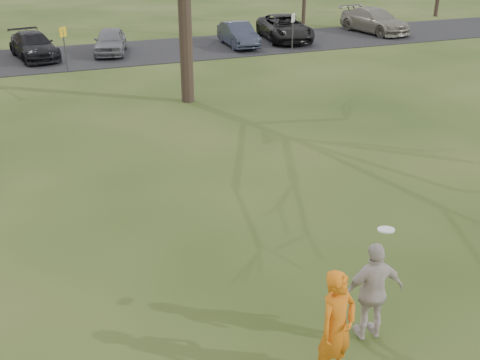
# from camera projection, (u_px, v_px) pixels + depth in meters

# --- Properties ---
(ground) EXTENTS (120.00, 120.00, 0.00)m
(ground) POSITION_uv_depth(u_px,v_px,m) (326.00, 354.00, 9.49)
(ground) COLOR #1E380F
(ground) RESTS_ON ground
(parking_strip) EXTENTS (62.00, 6.50, 0.04)m
(parking_strip) POSITION_uv_depth(u_px,v_px,m) (100.00, 55.00, 30.73)
(parking_strip) COLOR black
(parking_strip) RESTS_ON ground
(player_defender) EXTENTS (0.82, 0.66, 1.95)m
(player_defender) POSITION_uv_depth(u_px,v_px,m) (337.00, 328.00, 8.62)
(player_defender) COLOR orange
(player_defender) RESTS_ON ground
(car_3) EXTENTS (2.67, 4.78, 1.31)m
(car_3) POSITION_uv_depth(u_px,v_px,m) (34.00, 46.00, 29.66)
(car_3) COLOR black
(car_3) RESTS_ON parking_strip
(car_4) EXTENTS (2.48, 4.17, 1.33)m
(car_4) POSITION_uv_depth(u_px,v_px,m) (110.00, 41.00, 30.75)
(car_4) COLOR slate
(car_4) RESTS_ON parking_strip
(car_5) EXTENTS (1.56, 4.07, 1.32)m
(car_5) POSITION_uv_depth(u_px,v_px,m) (238.00, 34.00, 32.58)
(car_5) COLOR #2B3141
(car_5) RESTS_ON parking_strip
(car_6) EXTENTS (3.19, 5.59, 1.47)m
(car_6) POSITION_uv_depth(u_px,v_px,m) (285.00, 28.00, 34.22)
(car_6) COLOR black
(car_6) RESTS_ON parking_strip
(car_7) EXTENTS (2.92, 5.47, 1.51)m
(car_7) POSITION_uv_depth(u_px,v_px,m) (375.00, 21.00, 36.57)
(car_7) COLOR gray
(car_7) RESTS_ON parking_strip
(catching_play) EXTENTS (1.09, 0.55, 2.11)m
(catching_play) POSITION_uv_depth(u_px,v_px,m) (373.00, 291.00, 9.40)
(catching_play) COLOR beige
(catching_play) RESTS_ON ground
(sign_yellow) EXTENTS (0.35, 0.35, 2.08)m
(sign_yellow) POSITION_uv_depth(u_px,v_px,m) (64.00, 41.00, 26.94)
(sign_yellow) COLOR #47474C
(sign_yellow) RESTS_ON ground
(sign_white) EXTENTS (0.35, 0.35, 2.08)m
(sign_white) POSITION_uv_depth(u_px,v_px,m) (293.00, 26.00, 30.86)
(sign_white) COLOR #47474C
(sign_white) RESTS_ON ground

